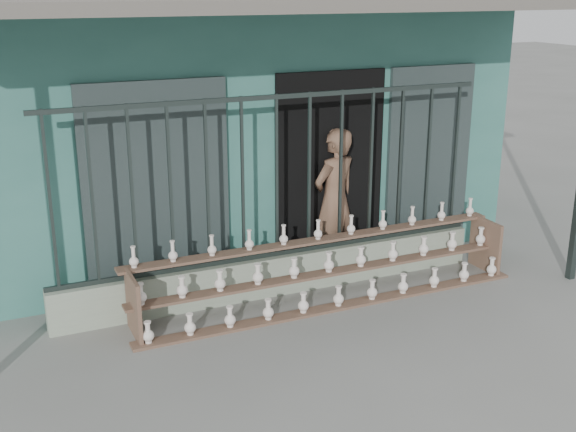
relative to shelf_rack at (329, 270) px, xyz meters
name	(u,v)px	position (x,y,z in m)	size (l,w,h in m)	color
ground	(330,341)	(-0.44, -0.89, -0.36)	(60.00, 60.00, 0.00)	slate
workshop_building	(195,111)	(-0.43, 3.34, 1.26)	(7.40, 6.60, 3.21)	#336C61
parapet_wall	(277,274)	(-0.44, 0.41, -0.13)	(5.00, 0.20, 0.45)	#919E88
security_fence	(277,178)	(-0.44, 0.41, 0.99)	(5.00, 0.04, 1.80)	#283330
shelf_rack	(329,270)	(0.00, 0.00, 0.00)	(4.50, 0.68, 0.85)	brown
elderly_woman	(335,200)	(0.49, 0.81, 0.52)	(0.64, 0.42, 1.75)	brown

